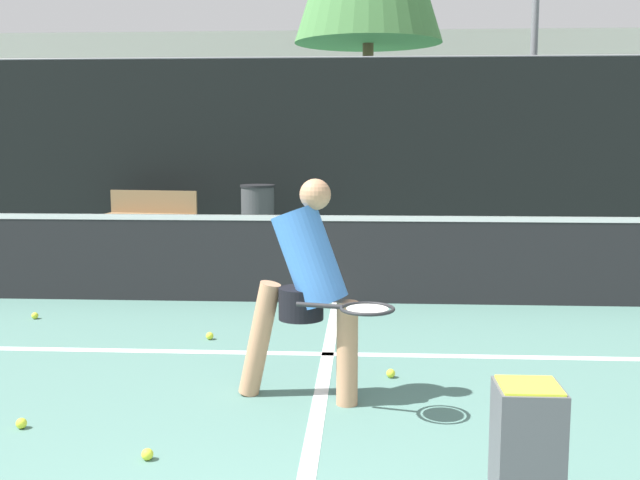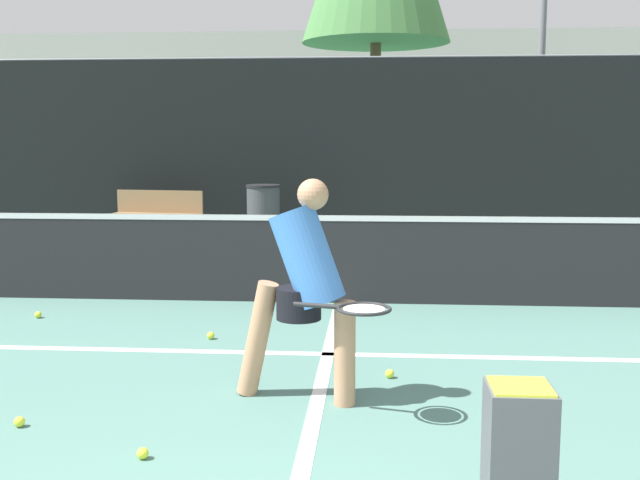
% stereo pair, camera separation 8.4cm
% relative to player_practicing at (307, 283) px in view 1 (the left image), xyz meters
% --- Properties ---
extents(court_service_line, '(8.25, 0.10, 0.01)m').
position_rel_player_practicing_xyz_m(court_service_line, '(0.08, 1.11, -0.81)').
color(court_service_line, white).
rests_on(court_service_line, ground).
extents(court_center_mark, '(0.10, 4.56, 0.01)m').
position_rel_player_practicing_xyz_m(court_center_mark, '(0.08, 0.79, -0.81)').
color(court_center_mark, white).
rests_on(court_center_mark, ground).
extents(net, '(11.09, 0.09, 1.07)m').
position_rel_player_practicing_xyz_m(net, '(0.08, 3.07, -0.30)').
color(net, slate).
rests_on(net, ground).
extents(fence_back, '(24.00, 0.06, 3.23)m').
position_rel_player_practicing_xyz_m(fence_back, '(0.08, 8.88, 0.80)').
color(fence_back, black).
rests_on(fence_back, ground).
extents(player_practicing, '(1.11, 0.73, 1.51)m').
position_rel_player_practicing_xyz_m(player_practicing, '(0.00, 0.00, 0.00)').
color(player_practicing, tan).
rests_on(player_practicing, ground).
extents(tennis_ball_scattered_0, '(0.07, 0.07, 0.07)m').
position_rel_player_practicing_xyz_m(tennis_ball_scattered_0, '(-0.98, 1.50, -0.78)').
color(tennis_ball_scattered_0, '#D1E033').
rests_on(tennis_ball_scattered_0, ground).
extents(tennis_ball_scattered_1, '(0.07, 0.07, 0.07)m').
position_rel_player_practicing_xyz_m(tennis_ball_scattered_1, '(0.58, 0.52, -0.78)').
color(tennis_ball_scattered_1, '#D1E033').
rests_on(tennis_ball_scattered_1, ground).
extents(tennis_ball_scattered_4, '(0.07, 0.07, 0.07)m').
position_rel_player_practicing_xyz_m(tennis_ball_scattered_4, '(-1.71, -0.60, -0.78)').
color(tennis_ball_scattered_4, '#D1E033').
rests_on(tennis_ball_scattered_4, ground).
extents(tennis_ball_scattered_5, '(0.07, 0.07, 0.07)m').
position_rel_player_practicing_xyz_m(tennis_ball_scattered_5, '(1.34, -0.63, -0.78)').
color(tennis_ball_scattered_5, '#D1E033').
rests_on(tennis_ball_scattered_5, ground).
extents(tennis_ball_scattered_6, '(0.07, 0.07, 0.07)m').
position_rel_player_practicing_xyz_m(tennis_ball_scattered_6, '(-2.86, 2.15, -0.78)').
color(tennis_ball_scattered_6, '#D1E033').
rests_on(tennis_ball_scattered_6, ground).
extents(tennis_ball_scattered_11, '(0.07, 0.07, 0.07)m').
position_rel_player_practicing_xyz_m(tennis_ball_scattered_11, '(-0.81, -1.00, -0.78)').
color(tennis_ball_scattered_11, '#D1E033').
rests_on(tennis_ball_scattered_11, ground).
extents(ball_hopper, '(0.28, 0.28, 0.71)m').
position_rel_player_practicing_xyz_m(ball_hopper, '(1.08, -1.71, -0.44)').
color(ball_hopper, '#4C4C51').
rests_on(ball_hopper, ground).
extents(courtside_bench, '(1.65, 0.60, 0.86)m').
position_rel_player_practicing_xyz_m(courtside_bench, '(-3.37, 8.03, -0.34)').
color(courtside_bench, olive).
rests_on(courtside_bench, ground).
extents(trash_bin, '(0.60, 0.60, 0.98)m').
position_rel_player_practicing_xyz_m(trash_bin, '(-1.47, 7.93, -0.32)').
color(trash_bin, '#3F3F42').
rests_on(trash_bin, ground).
extents(parked_car, '(1.68, 4.26, 1.41)m').
position_rel_player_practicing_xyz_m(parked_car, '(-0.55, 12.28, -0.21)').
color(parked_car, navy).
rests_on(parked_car, ground).
extents(tree_west, '(3.02, 3.02, 3.55)m').
position_rel_player_practicing_xyz_m(tree_west, '(7.25, 15.96, 2.24)').
color(tree_west, brown).
rests_on(tree_west, ground).
extents(building_far, '(36.00, 2.40, 6.03)m').
position_rel_player_practicing_xyz_m(building_far, '(0.08, 26.63, 2.21)').
color(building_far, '#B2ADA3').
rests_on(building_far, ground).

